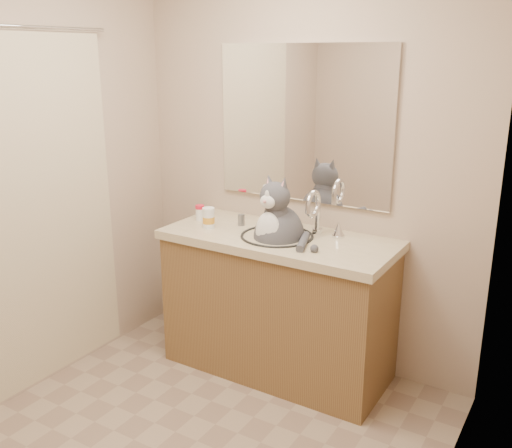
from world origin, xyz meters
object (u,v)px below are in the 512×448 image
at_px(grey_canister, 241,220).
at_px(cat, 278,233).
at_px(pill_bottle_redcap, 200,213).
at_px(pill_bottle_orange, 209,218).

bearing_deg(grey_canister, cat, -16.61).
relative_size(cat, grey_canister, 8.52).
bearing_deg(cat, pill_bottle_redcap, -178.86).
bearing_deg(grey_canister, pill_bottle_redcap, -171.74).
height_order(cat, pill_bottle_redcap, cat).
bearing_deg(pill_bottle_redcap, cat, -4.97).
height_order(pill_bottle_redcap, pill_bottle_orange, pill_bottle_orange).
relative_size(cat, pill_bottle_orange, 4.62).
height_order(pill_bottle_redcap, grey_canister, pill_bottle_redcap).
xyz_separation_m(pill_bottle_redcap, pill_bottle_orange, (0.14, -0.11, 0.01)).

